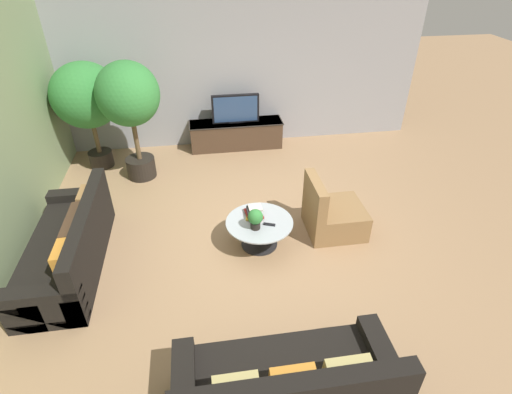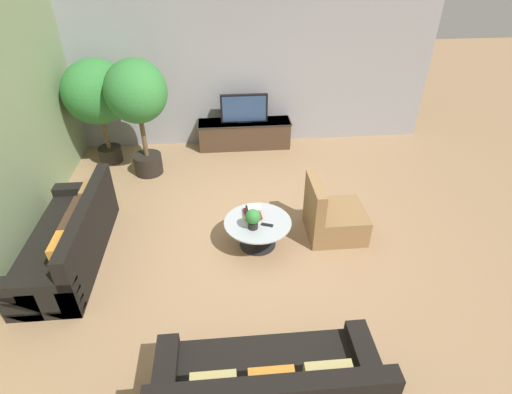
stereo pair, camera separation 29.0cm
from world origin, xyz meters
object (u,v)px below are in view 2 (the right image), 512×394
(armchair_wicker, at_px, (332,218))
(couch_by_wall, at_px, (71,240))
(television, at_px, (244,108))
(potted_palm_corner, at_px, (137,98))
(potted_palm_tall, at_px, (97,94))
(coffee_table, at_px, (258,229))
(media_console, at_px, (245,134))
(couch_near_entry, at_px, (269,388))
(potted_plant_tabletop, at_px, (253,218))

(armchair_wicker, bearing_deg, couch_by_wall, 93.30)
(television, height_order, potted_palm_corner, potted_palm_corner)
(potted_palm_tall, bearing_deg, television, 8.86)
(television, distance_m, coffee_table, 3.14)
(potted_palm_tall, xyz_separation_m, potted_palm_corner, (0.78, -0.51, 0.09))
(potted_palm_tall, height_order, potted_palm_corner, potted_palm_corner)
(couch_by_wall, height_order, armchair_wicker, armchair_wicker)
(coffee_table, relative_size, potted_palm_corner, 0.45)
(potted_palm_tall, bearing_deg, media_console, 8.90)
(coffee_table, height_order, couch_near_entry, couch_near_entry)
(couch_by_wall, relative_size, couch_near_entry, 1.08)
(television, distance_m, potted_palm_tall, 2.67)
(potted_plant_tabletop, bearing_deg, potted_palm_tall, 131.40)
(television, distance_m, potted_plant_tabletop, 3.24)
(armchair_wicker, xyz_separation_m, potted_palm_tall, (-3.65, 2.53, 1.05))
(couch_near_entry, bearing_deg, potted_palm_corner, -69.62)
(armchair_wicker, height_order, potted_palm_corner, potted_palm_corner)
(couch_by_wall, bearing_deg, couch_near_entry, 46.20)
(media_console, distance_m, potted_plant_tabletop, 3.24)
(media_console, relative_size, couch_near_entry, 0.92)
(armchair_wicker, distance_m, potted_plant_tabletop, 1.23)
(television, height_order, couch_near_entry, television)
(media_console, height_order, potted_palm_tall, potted_palm_tall)
(coffee_table, xyz_separation_m, potted_palm_tall, (-2.56, 2.69, 1.04))
(potted_palm_tall, bearing_deg, couch_by_wall, -88.29)
(television, xyz_separation_m, potted_plant_tabletop, (-0.10, -3.23, -0.25))
(couch_near_entry, xyz_separation_m, potted_palm_tall, (-2.45, 5.00, 1.03))
(potted_palm_corner, bearing_deg, couch_near_entry, -69.62)
(couch_near_entry, xyz_separation_m, armchair_wicker, (1.20, 2.47, -0.02))
(couch_by_wall, xyz_separation_m, potted_palm_tall, (-0.08, 2.73, 1.03))
(television, bearing_deg, armchair_wicker, -70.11)
(couch_by_wall, relative_size, potted_palm_tall, 1.12)
(couch_near_entry, height_order, potted_palm_corner, potted_palm_corner)
(coffee_table, relative_size, potted_palm_tall, 0.48)
(couch_by_wall, xyz_separation_m, potted_plant_tabletop, (2.41, -0.09, 0.27))
(armchair_wicker, bearing_deg, television, 19.89)
(couch_by_wall, relative_size, potted_palm_corner, 1.05)
(armchair_wicker, distance_m, potted_palm_tall, 4.56)
(television, bearing_deg, couch_near_entry, -91.52)
(couch_near_entry, bearing_deg, coffee_table, -92.92)
(couch_near_entry, distance_m, potted_palm_corner, 4.92)
(potted_palm_corner, distance_m, potted_plant_tabletop, 3.00)
(media_console, relative_size, potted_palm_tall, 0.96)
(television, bearing_deg, potted_plant_tabletop, -91.80)
(media_console, distance_m, television, 0.53)
(television, relative_size, couch_by_wall, 0.43)
(media_console, relative_size, armchair_wicker, 2.15)
(potted_palm_tall, xyz_separation_m, potted_plant_tabletop, (2.49, -2.82, -0.76))
(media_console, bearing_deg, potted_palm_corner, -153.25)
(coffee_table, height_order, potted_plant_tabletop, potted_plant_tabletop)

